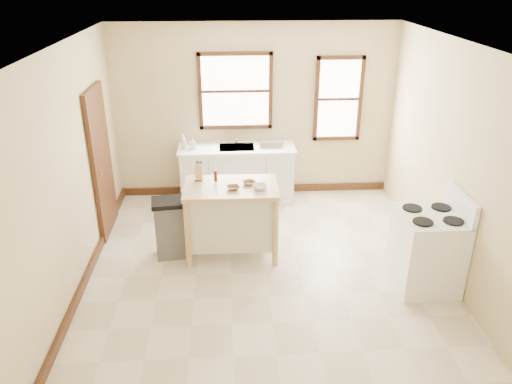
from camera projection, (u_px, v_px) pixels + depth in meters
floor at (266, 273)px, 6.34m from camera, size 5.00×5.00×0.00m
ceiling at (268, 46)px, 5.17m from camera, size 5.00×5.00×0.00m
wall_back at (254, 112)px, 8.02m from camera, size 4.50×0.04×2.80m
wall_left at (68, 175)px, 5.63m from camera, size 0.04×5.00×2.80m
wall_right at (457, 166)px, 5.87m from camera, size 0.04×5.00×2.80m
window_main at (235, 91)px, 7.84m from camera, size 1.17×0.06×1.22m
window_side at (338, 99)px, 7.99m from camera, size 0.77×0.06×1.37m
door_left at (101, 162)px, 6.96m from camera, size 0.06×0.90×2.10m
baseboard_back at (255, 189)px, 8.55m from camera, size 4.50×0.04×0.12m
baseboard_left at (88, 275)px, 6.19m from camera, size 0.04×5.00×0.12m
sink_counter at (237, 174)px, 8.13m from camera, size 1.86×0.62×0.92m
faucet at (236, 137)px, 8.05m from camera, size 0.03×0.03×0.22m
soap_bottle_a at (184, 142)px, 7.83m from camera, size 0.11×0.11×0.23m
soap_bottle_b at (193, 143)px, 7.81m from camera, size 0.10×0.10×0.19m
dish_rack at (271, 144)px, 7.93m from camera, size 0.45×0.40×0.09m
kitchen_island at (232, 220)px, 6.58m from camera, size 1.22×0.78×0.99m
knife_block at (199, 173)px, 6.52m from camera, size 0.10×0.10×0.20m
pepper_grinder at (216, 175)px, 6.50m from camera, size 0.05×0.05×0.15m
bowl_a at (233, 188)px, 6.27m from camera, size 0.20×0.20×0.04m
bowl_b at (249, 183)px, 6.41m from camera, size 0.22×0.22×0.04m
bowl_c at (260, 187)px, 6.28m from camera, size 0.23×0.23×0.06m
trash_bin at (170, 228)px, 6.56m from camera, size 0.46×0.40×0.81m
gas_stove at (428, 240)px, 5.88m from camera, size 0.76×0.77×1.21m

